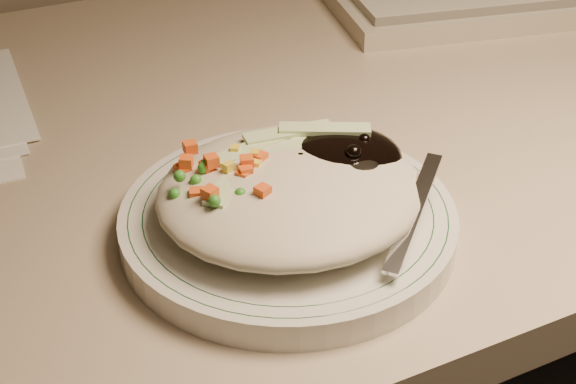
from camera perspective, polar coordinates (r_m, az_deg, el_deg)
name	(u,v)px	position (r m, az deg, el deg)	size (l,w,h in m)	color
desk	(305,258)	(0.89, 1.18, -4.68)	(1.40, 0.70, 0.74)	tan
plate	(288,222)	(0.58, 0.00, -2.11)	(0.24, 0.24, 0.02)	silver
plate_rim	(288,210)	(0.58, 0.00, -1.31)	(0.23, 0.23, 0.00)	#144723
meal	(294,184)	(0.57, 0.42, 0.54)	(0.21, 0.19, 0.05)	beige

